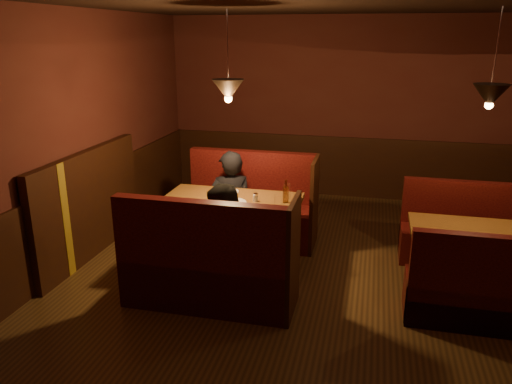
% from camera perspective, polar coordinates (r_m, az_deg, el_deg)
% --- Properties ---
extents(room, '(6.02, 7.02, 2.92)m').
position_cam_1_polar(room, '(5.00, 5.47, -0.64)').
color(room, '#4A3219').
rests_on(room, ground).
extents(main_table, '(1.55, 0.94, 1.09)m').
position_cam_1_polar(main_table, '(5.65, -2.79, -2.78)').
color(main_table, '#573417').
rests_on(main_table, ground).
extents(main_bench_far, '(1.71, 0.61, 1.16)m').
position_cam_1_polar(main_bench_far, '(6.54, -0.48, -2.40)').
color(main_bench_far, black).
rests_on(main_bench_far, ground).
extents(main_bench_near, '(1.71, 0.61, 1.16)m').
position_cam_1_polar(main_bench_near, '(4.98, -5.40, -9.16)').
color(main_bench_near, black).
rests_on(main_bench_near, ground).
extents(second_table, '(1.22, 0.78, 0.69)m').
position_cam_1_polar(second_table, '(5.68, 23.19, -5.57)').
color(second_table, '#573417').
rests_on(second_table, ground).
extents(second_bench_far, '(1.35, 0.50, 0.96)m').
position_cam_1_polar(second_bench_far, '(6.43, 22.23, -4.76)').
color(second_bench_far, black).
rests_on(second_bench_far, ground).
extents(second_bench_near, '(1.35, 0.50, 0.96)m').
position_cam_1_polar(second_bench_near, '(5.13, 24.48, -10.81)').
color(second_bench_near, black).
rests_on(second_bench_near, ground).
extents(diner_a, '(0.68, 0.58, 1.59)m').
position_cam_1_polar(diner_a, '(6.26, -2.97, 0.75)').
color(diner_a, black).
rests_on(diner_a, ground).
extents(diner_b, '(0.76, 0.60, 1.56)m').
position_cam_1_polar(diner_b, '(4.97, -3.34, -4.02)').
color(diner_b, black).
rests_on(diner_b, ground).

